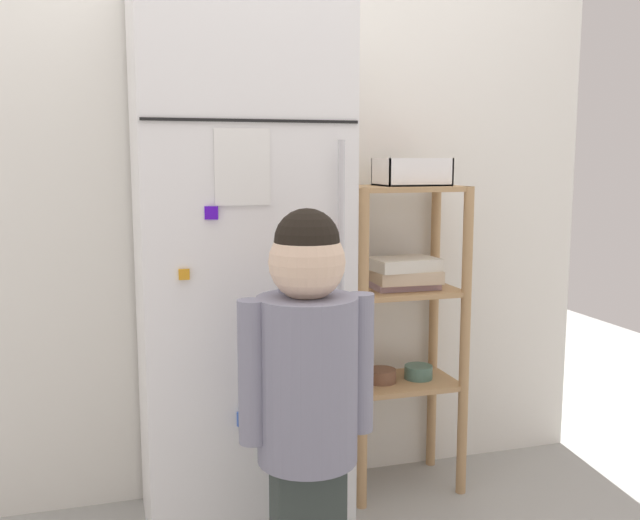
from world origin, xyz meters
TOP-DOWN VIEW (x-y plane):
  - kitchen_wall_back at (0.00, 0.33)m, footprint 2.58×0.03m
  - refrigerator at (-0.15, 0.02)m, footprint 0.61×0.60m
  - child_standing at (-0.07, -0.51)m, footprint 0.35×0.26m
  - pantry_shelf_unit at (0.47, 0.15)m, footprint 0.42×0.29m
  - fruit_bin at (0.51, 0.15)m, footprint 0.24×0.17m

SIDE VIEW (x-z plane):
  - child_standing at x=-0.07m, z-range 0.12..1.21m
  - pantry_shelf_unit at x=0.47m, z-range 0.12..1.23m
  - refrigerator at x=-0.15m, z-range 0.00..1.79m
  - kitchen_wall_back at x=0.00m, z-range 0.00..2.29m
  - fruit_bin at x=0.51m, z-range 1.11..1.20m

